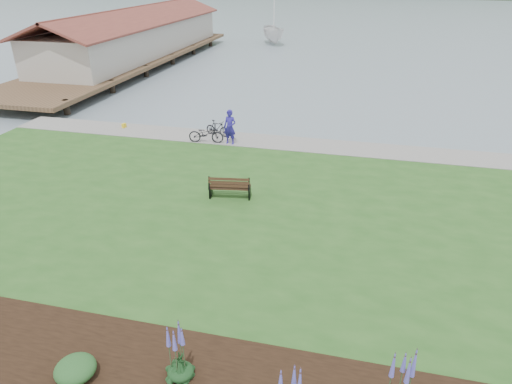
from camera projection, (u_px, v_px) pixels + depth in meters
ground at (281, 212)px, 18.49m from camera, size 600.00×600.00×0.00m
lawn at (271, 233)px, 16.66m from camera, size 34.00×20.00×0.40m
shoreline_path at (305, 145)px, 24.32m from camera, size 34.00×2.20×0.03m
pier_pavilion at (136, 37)px, 45.48m from camera, size 8.00×36.00×5.40m
park_bench at (230, 187)px, 18.53m from camera, size 1.75×0.93×1.03m
person at (230, 124)px, 23.94m from camera, size 0.87×0.66×2.19m
bicycle_a at (206, 134)px, 24.41m from camera, size 0.89×1.96×0.99m
bicycle_b at (217, 128)px, 25.44m from camera, size 0.81×1.52×0.88m
sailboat at (274, 44)px, 58.33m from camera, size 13.13×13.23×26.13m
pannier at (124, 126)px, 26.78m from camera, size 0.20×0.28×0.28m
echium_4 at (179, 354)px, 10.23m from camera, size 0.62×0.62×1.81m
shrub_0 at (75, 369)px, 10.44m from camera, size 0.95×0.95×0.47m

